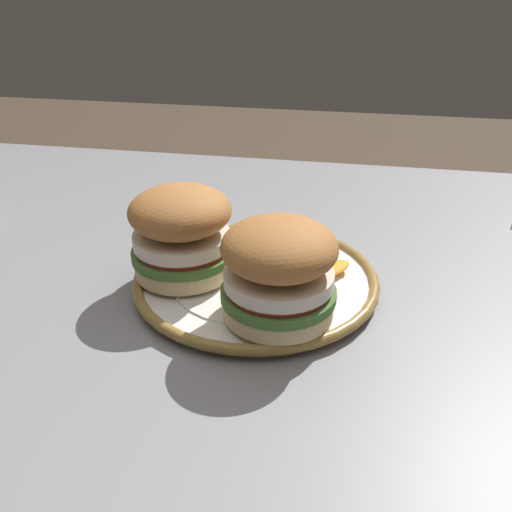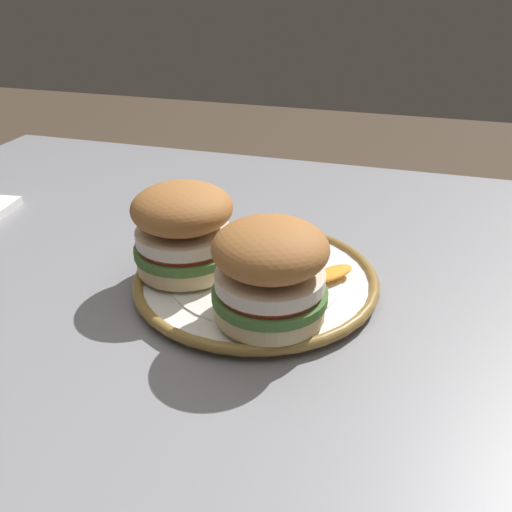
{
  "view_description": "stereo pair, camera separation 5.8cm",
  "coord_description": "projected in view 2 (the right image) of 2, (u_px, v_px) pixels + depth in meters",
  "views": [
    {
      "loc": [
        0.06,
        -0.55,
        1.09
      ],
      "look_at": [
        -0.04,
        -0.02,
        0.8
      ],
      "focal_mm": 38.75,
      "sensor_mm": 36.0,
      "label": 1
    },
    {
      "loc": [
        0.11,
        -0.54,
        1.09
      ],
      "look_at": [
        -0.04,
        -0.02,
        0.8
      ],
      "focal_mm": 38.75,
      "sensor_mm": 36.0,
      "label": 2
    }
  ],
  "objects": [
    {
      "name": "sandwich_half_left",
      "position": [
        270.0,
        270.0,
        0.53
      ],
      "size": [
        0.15,
        0.15,
        0.1
      ],
      "color": "beige",
      "rests_on": "dinner_plate"
    },
    {
      "name": "dinner_plate",
      "position": [
        256.0,
        280.0,
        0.63
      ],
      "size": [
        0.28,
        0.28,
        0.02
      ],
      "color": "white",
      "rests_on": "dining_table"
    },
    {
      "name": "dining_table",
      "position": [
        292.0,
        354.0,
        0.68
      ],
      "size": [
        1.39,
        0.88,
        0.76
      ],
      "color": "gray",
      "rests_on": "ground"
    },
    {
      "name": "orange_peel_strip_short",
      "position": [
        332.0,
        273.0,
        0.62
      ],
      "size": [
        0.05,
        0.06,
        0.01
      ],
      "color": "orange",
      "rests_on": "dinner_plate"
    },
    {
      "name": "orange_peel_strip_long",
      "position": [
        292.0,
        269.0,
        0.62
      ],
      "size": [
        0.08,
        0.03,
        0.01
      ],
      "color": "orange",
      "rests_on": "dinner_plate"
    },
    {
      "name": "orange_peel_curled",
      "position": [
        248.0,
        245.0,
        0.67
      ],
      "size": [
        0.08,
        0.08,
        0.01
      ],
      "color": "orange",
      "rests_on": "dinner_plate"
    },
    {
      "name": "sandwich_half_right",
      "position": [
        183.0,
        227.0,
        0.61
      ],
      "size": [
        0.14,
        0.14,
        0.1
      ],
      "color": "beige",
      "rests_on": "dinner_plate"
    }
  ]
}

